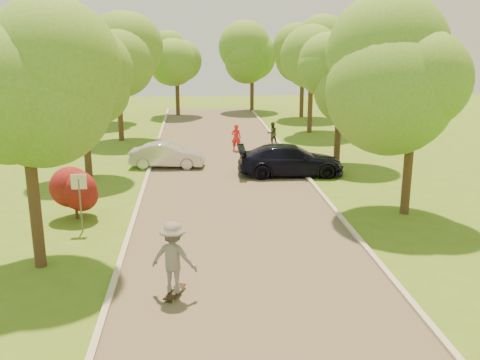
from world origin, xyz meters
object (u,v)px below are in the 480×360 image
object	(u,v)px
dark_sedan	(291,160)
person_olive	(272,133)
silver_sedan	(167,155)
street_sign	(79,191)
longboard	(175,292)
person_striped	(236,138)
skateboarder	(174,257)

from	to	relation	value
dark_sedan	person_olive	world-z (taller)	dark_sedan
silver_sedan	dark_sedan	bearing A→B (deg)	-102.99
street_sign	silver_sedan	size ratio (longest dim) A/B	0.54
longboard	person_striped	distance (m)	19.49
skateboarder	dark_sedan	bearing A→B (deg)	-93.04
street_sign	silver_sedan	world-z (taller)	street_sign
longboard	person_olive	xyz separation A→B (m)	(5.82, 21.09, 0.63)
street_sign	person_olive	distance (m)	18.31
longboard	skateboarder	distance (m)	1.03
skateboarder	silver_sedan	bearing A→B (deg)	-66.56
person_striped	silver_sedan	bearing A→B (deg)	58.06
street_sign	silver_sedan	distance (m)	10.27
street_sign	longboard	xyz separation A→B (m)	(3.53, -5.37, -1.45)
dark_sedan	person_striped	distance (m)	6.69
dark_sedan	person_striped	size ratio (longest dim) A/B	3.24
dark_sedan	skateboarder	world-z (taller)	skateboarder
street_sign	dark_sedan	bearing A→B (deg)	39.70
dark_sedan	longboard	bearing A→B (deg)	158.41
silver_sedan	dark_sedan	distance (m)	6.82
silver_sedan	person_olive	xyz separation A→B (m)	(6.66, 5.85, 0.08)
person_striped	street_sign	bearing A→B (deg)	77.93
dark_sedan	longboard	size ratio (longest dim) A/B	5.09
longboard	skateboarder	bearing A→B (deg)	46.85
silver_sedan	dark_sedan	world-z (taller)	dark_sedan
street_sign	dark_sedan	world-z (taller)	street_sign
street_sign	silver_sedan	bearing A→B (deg)	74.75
street_sign	longboard	world-z (taller)	street_sign
dark_sedan	person_olive	distance (m)	8.17
skateboarder	person_olive	xyz separation A→B (m)	(5.82, 21.09, -0.39)
street_sign	longboard	bearing A→B (deg)	-56.68
person_olive	person_striped	bearing A→B (deg)	19.50
dark_sedan	skateboarder	bearing A→B (deg)	158.41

